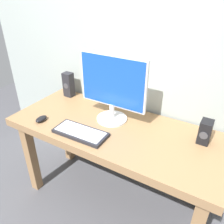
{
  "coord_description": "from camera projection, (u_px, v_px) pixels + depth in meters",
  "views": [
    {
      "loc": [
        0.69,
        -1.19,
        1.69
      ],
      "look_at": [
        -0.02,
        0.0,
        0.89
      ],
      "focal_mm": 36.6,
      "sensor_mm": 36.0,
      "label": 1
    }
  ],
  "objects": [
    {
      "name": "monitor",
      "position": [
        112.0,
        87.0,
        1.62
      ],
      "size": [
        0.52,
        0.23,
        0.5
      ],
      "color": "silver",
      "rests_on": "desk"
    },
    {
      "name": "wall_back",
      "position": [
        142.0,
        13.0,
        1.56
      ],
      "size": [
        3.09,
        0.04,
        3.0
      ],
      "primitive_type": "cube",
      "color": "#9EA8A3",
      "rests_on": "ground_plane"
    },
    {
      "name": "speaker_right",
      "position": [
        205.0,
        132.0,
        1.46
      ],
      "size": [
        0.07,
        0.1,
        0.16
      ],
      "color": "black",
      "rests_on": "desk"
    },
    {
      "name": "keyboard_primary",
      "position": [
        80.0,
        133.0,
        1.57
      ],
      "size": [
        0.38,
        0.17,
        0.03
      ],
      "color": "#232328",
      "rests_on": "desk"
    },
    {
      "name": "desk",
      "position": [
        114.0,
        139.0,
        1.71
      ],
      "size": [
        1.57,
        0.66,
        0.77
      ],
      "color": "#936D47",
      "rests_on": "ground_plane"
    },
    {
      "name": "speaker_left",
      "position": [
        69.0,
        85.0,
        2.05
      ],
      "size": [
        0.08,
        0.07,
        0.22
      ],
      "color": "#232328",
      "rests_on": "desk"
    },
    {
      "name": "mouse",
      "position": [
        41.0,
        119.0,
        1.72
      ],
      "size": [
        0.06,
        0.1,
        0.04
      ],
      "primitive_type": "ellipsoid",
      "rotation": [
        0.0,
        0.0,
        0.01
      ],
      "color": "black",
      "rests_on": "desk"
    },
    {
      "name": "ground_plane",
      "position": [
        114.0,
        199.0,
        2.04
      ],
      "size": [
        6.0,
        6.0,
        0.0
      ],
      "primitive_type": "plane",
      "color": "#4C4C51"
    }
  ]
}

